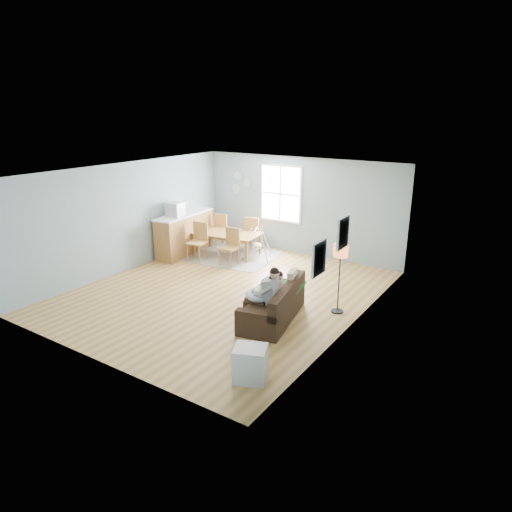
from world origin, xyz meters
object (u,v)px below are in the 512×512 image
Objects in this scene: chair_sw at (198,238)px; monitor at (175,209)px; dining_table at (227,244)px; chair_se at (230,244)px; counter at (185,233)px; toddler at (275,285)px; chair_ne at (253,231)px; baby_swing at (256,245)px; chair_nw at (223,227)px; storage_cube at (250,364)px; sofa at (275,307)px; father at (264,294)px; floor_lamp at (340,256)px.

chair_sw is 1.01m from monitor.
monitor reaches higher than dining_table.
chair_se is 2.22× the size of monitor.
chair_sw is at bearing -18.71° from counter.
chair_sw is (-3.55, 1.91, -0.04)m from toddler.
baby_swing is at bearing -49.61° from chair_ne.
dining_table is 0.87× the size of counter.
chair_nw is 1.72m from monitor.
toddler is at bearing 111.66° from storage_cube.
father is (-0.06, -0.29, 0.36)m from sofa.
storage_cube is 0.61× the size of chair_ne.
counter reaches higher than baby_swing.
chair_nw is at bearing 153.13° from floor_lamp.
monitor is (-0.65, -0.15, 0.75)m from chair_sw.
sofa is 1.94× the size of chair_nw.
dining_table is 0.87m from chair_nw.
chair_se reaches higher than baby_swing.
storage_cube is 0.63× the size of chair_se.
storage_cube is 6.00m from chair_sw.
dining_table is at bearing 136.06° from father.
father is 1.69m from floor_lamp.
father reaches higher than counter.
chair_nw is (-3.77, 3.67, -0.04)m from father.
monitor is at bearing 169.92° from floor_lamp.
chair_ne is 0.70m from baby_swing.
monitor is (-1.45, -1.60, 0.76)m from chair_ne.
floor_lamp reaches higher than chair_ne.
chair_nw is at bearing 165.31° from baby_swing.
sofa is 4.21m from chair_sw.
storage_cube is 7.08m from chair_nw.
chair_se is at bearing -3.79° from counter.
storage_cube is 6.60m from chair_ne.
chair_ne is 0.48× the size of counter.
chair_se is (-2.68, 2.20, 0.30)m from sofa.
sofa reaches higher than storage_cube.
chair_se is at bearing 161.38° from floor_lamp.
storage_cube is 5.42m from chair_se.
chair_nw is (-4.72, 2.39, -0.60)m from floor_lamp.
sofa is at bearing -24.01° from monitor.
chair_ne is (0.80, 1.45, -0.01)m from chair_sw.
chair_ne is (-3.61, 5.51, 0.31)m from storage_cube.
chair_nw is 1.20m from counter.
chair_nw is 2.31× the size of monitor.
toddler is at bearing -50.88° from baby_swing.
chair_ne is at bearing 129.04° from sofa.
floor_lamp is (0.99, 0.83, 0.55)m from toddler.
sofa is 4.94m from counter.
monitor is (0.05, -0.39, 0.76)m from counter.
father is 1.15× the size of chair_sw.
father reaches higher than storage_cube.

